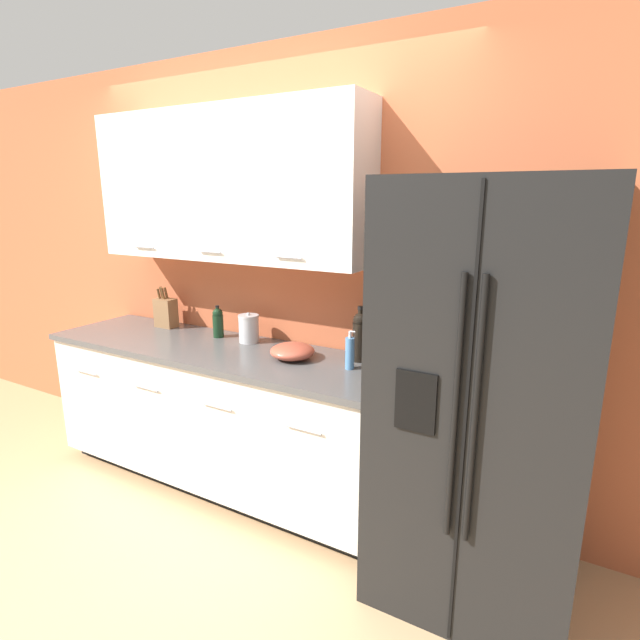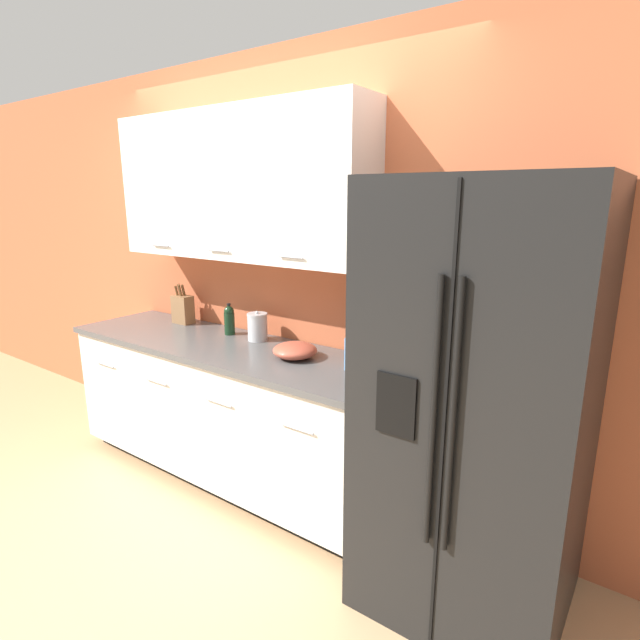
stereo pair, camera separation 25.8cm
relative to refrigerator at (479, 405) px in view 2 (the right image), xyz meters
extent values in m
plane|color=tan|center=(-1.45, -0.70, -0.92)|extent=(14.00, 14.00, 0.00)
cube|color=#BC5B38|center=(-1.45, 0.43, 0.38)|extent=(10.00, 0.05, 2.60)
cube|color=white|center=(-1.59, 0.24, 0.91)|extent=(1.79, 0.32, 0.85)
cylinder|color=#99999E|center=(-2.12, 0.07, 0.54)|extent=(0.16, 0.01, 0.01)
cylinder|color=#99999E|center=(-1.59, 0.07, 0.54)|extent=(0.16, 0.01, 0.01)
cylinder|color=#99999E|center=(-1.05, 0.07, 0.54)|extent=(0.16, 0.01, 0.01)
cube|color=black|center=(-1.59, 0.12, -0.88)|extent=(2.20, 0.54, 0.09)
cube|color=white|center=(-1.59, 0.08, -0.45)|extent=(2.24, 0.62, 0.77)
cube|color=#4C4C4C|center=(-1.59, 0.07, -0.04)|extent=(2.26, 0.64, 0.03)
cylinder|color=#99999E|center=(-2.39, -0.24, -0.23)|extent=(0.20, 0.01, 0.01)
cylinder|color=#99999E|center=(-1.86, -0.24, -0.23)|extent=(0.20, 0.01, 0.01)
cylinder|color=#99999E|center=(-1.32, -0.24, -0.23)|extent=(0.20, 0.01, 0.01)
cylinder|color=#99999E|center=(-0.78, -0.24, -0.23)|extent=(0.20, 0.01, 0.01)
cube|color=black|center=(0.00, 0.00, 0.00)|extent=(0.84, 0.78, 1.85)
cube|color=black|center=(0.00, -0.39, 0.00)|extent=(0.01, 0.01, 1.81)
cylinder|color=black|center=(-0.03, -0.41, 0.09)|extent=(0.02, 0.02, 1.01)
cylinder|color=black|center=(0.04, -0.41, 0.09)|extent=(0.02, 0.02, 1.01)
cube|color=black|center=(-0.19, -0.39, 0.09)|extent=(0.16, 0.01, 0.24)
cube|color=olive|center=(-2.19, 0.26, 0.07)|extent=(0.15, 0.09, 0.20)
cylinder|color=brown|center=(-2.23, 0.28, 0.21)|extent=(0.02, 0.04, 0.08)
cylinder|color=brown|center=(-2.23, 0.25, 0.20)|extent=(0.02, 0.03, 0.07)
cylinder|color=brown|center=(-2.19, 0.28, 0.21)|extent=(0.02, 0.03, 0.08)
cylinder|color=brown|center=(-2.19, 0.25, 0.21)|extent=(0.02, 0.03, 0.08)
cylinder|color=black|center=(-0.73, 0.26, 0.08)|extent=(0.08, 0.08, 0.21)
sphere|color=black|center=(-0.73, 0.26, 0.20)|extent=(0.08, 0.08, 0.08)
cylinder|color=black|center=(-0.73, 0.26, 0.22)|extent=(0.03, 0.03, 0.07)
cylinder|color=black|center=(-0.73, 0.26, 0.27)|extent=(0.03, 0.03, 0.02)
cylinder|color=#4C7FB2|center=(-0.72, 0.11, 0.06)|extent=(0.05, 0.05, 0.17)
cylinder|color=#B2B2B5|center=(-0.72, 0.11, 0.16)|extent=(0.02, 0.02, 0.04)
cylinder|color=#B2B2B5|center=(-0.70, 0.11, 0.18)|extent=(0.03, 0.01, 0.01)
cylinder|color=black|center=(-1.71, 0.24, 0.05)|extent=(0.07, 0.07, 0.14)
sphere|color=black|center=(-1.71, 0.24, 0.13)|extent=(0.06, 0.06, 0.06)
cylinder|color=black|center=(-1.71, 0.24, 0.14)|extent=(0.02, 0.02, 0.05)
cylinder|color=black|center=(-1.71, 0.24, 0.17)|extent=(0.02, 0.02, 0.01)
cylinder|color=#B7B7BA|center=(-1.47, 0.25, 0.05)|extent=(0.12, 0.12, 0.16)
cylinder|color=#B7B7BA|center=(-1.47, 0.25, 0.14)|extent=(0.13, 0.13, 0.01)
sphere|color=#B7B7BA|center=(-1.47, 0.25, 0.15)|extent=(0.02, 0.02, 0.02)
ellipsoid|color=#B24C38|center=(-1.07, 0.11, 0.02)|extent=(0.25, 0.25, 0.08)
camera|label=1|loc=(0.36, -2.10, 0.85)|focal=28.00mm
camera|label=2|loc=(0.58, -1.96, 0.85)|focal=28.00mm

